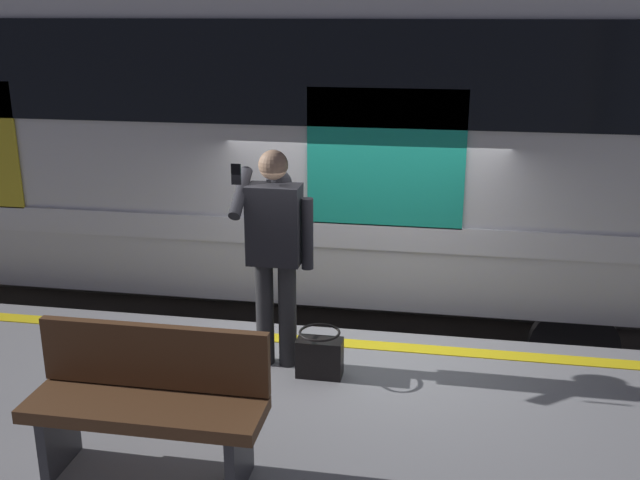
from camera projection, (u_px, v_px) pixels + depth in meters
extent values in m
plane|color=#4C4742|center=(355.00, 424.00, 6.71)|extent=(23.88, 23.88, 0.00)
cube|color=yellow|center=(352.00, 344.00, 6.15)|extent=(15.02, 0.16, 0.01)
cube|color=slate|center=(370.00, 356.00, 7.86)|extent=(19.92, 0.08, 0.16)
cube|color=slate|center=(382.00, 306.00, 9.21)|extent=(19.92, 0.08, 0.16)
cube|color=silver|center=(209.00, 112.00, 8.11)|extent=(11.97, 3.00, 3.19)
cube|color=black|center=(152.00, 71.00, 6.52)|extent=(11.37, 0.03, 0.90)
cube|color=silver|center=(162.00, 226.00, 6.95)|extent=(11.37, 0.03, 0.24)
cube|color=#19A58C|center=(385.00, 159.00, 6.38)|extent=(1.38, 0.02, 1.21)
cylinder|color=black|center=(573.00, 347.00, 6.93)|extent=(0.84, 0.12, 0.84)
cylinder|color=black|center=(544.00, 264.00, 9.18)|extent=(0.84, 0.12, 0.84)
cylinder|color=#262628|center=(287.00, 315.00, 5.68)|extent=(0.14, 0.14, 0.84)
cylinder|color=#262628|center=(265.00, 313.00, 5.71)|extent=(0.14, 0.14, 0.84)
cube|color=black|center=(274.00, 225.00, 5.48)|extent=(0.40, 0.24, 0.61)
sphere|color=black|center=(279.00, 183.00, 5.55)|extent=(0.20, 0.20, 0.20)
sphere|color=tan|center=(273.00, 165.00, 5.35)|extent=(0.22, 0.22, 0.22)
cylinder|color=black|center=(307.00, 234.00, 5.46)|extent=(0.09, 0.09, 0.54)
cylinder|color=black|center=(241.00, 193.00, 5.37)|extent=(0.09, 0.42, 0.33)
cube|color=black|center=(236.00, 174.00, 5.23)|extent=(0.07, 0.02, 0.15)
cube|color=black|center=(320.00, 358.00, 5.58)|extent=(0.35, 0.17, 0.30)
torus|color=black|center=(320.00, 332.00, 5.52)|extent=(0.32, 0.32, 0.02)
cube|color=brown|center=(144.00, 409.00, 4.28)|extent=(1.41, 0.44, 0.08)
cube|color=brown|center=(154.00, 356.00, 4.38)|extent=(1.41, 0.06, 0.40)
cube|color=#333338|center=(239.00, 453.00, 4.25)|extent=(0.06, 0.40, 0.45)
cube|color=#333338|center=(59.00, 434.00, 4.44)|extent=(0.06, 0.40, 0.45)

